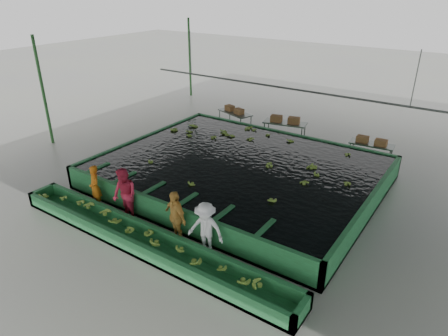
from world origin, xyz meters
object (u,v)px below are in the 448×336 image
Objects in this scene: worker_a at (95,187)px; packing_table_left at (235,120)px; worker_c at (175,217)px; box_stack_left at (234,112)px; box_stack_right at (371,144)px; packing_table_right at (370,152)px; box_stack_mid at (285,122)px; packing_table_mid at (284,131)px; sorting_trough at (144,241)px; worker_d at (206,229)px; flotation_tank at (239,172)px; worker_b at (125,195)px.

worker_a reaches higher than packing_table_left.
worker_c reaches higher than box_stack_left.
box_stack_right is (7.11, -0.34, 0.37)m from packing_table_left.
packing_table_right is 1.44× the size of box_stack_right.
worker_a is 9.67m from box_stack_mid.
box_stack_left is at bearing 178.27° from packing_table_mid.
box_stack_mid is at bearing 113.60° from worker_c.
box_stack_right is (7.15, -0.33, -0.07)m from box_stack_left.
packing_table_left is at bearing 177.23° from box_stack_mid.
worker_a is at bearing 165.25° from sorting_trough.
worker_d is at bearing -76.67° from box_stack_mid.
worker_c reaches higher than worker_d.
packing_table_mid is 4.20m from packing_table_right.
sorting_trough is (0.00, -5.10, -0.20)m from flotation_tank.
box_stack_left is (-3.57, 5.18, 0.45)m from flotation_tank.
worker_d is (1.63, 0.80, 0.57)m from sorting_trough.
worker_a reaches higher than flotation_tank.
flotation_tank is 4.92× the size of packing_table_mid.
worker_d is at bearing -69.23° from flotation_tank.
worker_b is 9.68m from box_stack_left.
worker_b is 10.57m from packing_table_right.
worker_a is 1.47m from worker_b.
box_stack_right reaches higher than packing_table_mid.
box_stack_right is (3.58, 4.85, 0.37)m from flotation_tank.
worker_a is 9.49m from box_stack_left.
box_stack_right is (5.16, 9.15, -0.08)m from worker_b.
box_stack_mid reaches higher than packing_table_right.
worker_d is 0.81× the size of packing_table_mid.
box_stack_left reaches higher than sorting_trough.
flotation_tank is at bearing 98.65° from worker_d.
sorting_trough is 8.01× the size of box_stack_right.
box_stack_left is at bearing 115.11° from worker_a.
sorting_trough is at bearing -86.66° from packing_table_mid.
worker_d is 1.32× the size of box_stack_right.
packing_table_right is (4.20, -0.19, -0.05)m from packing_table_mid.
box_stack_right is at bearing -2.76° from packing_table_left.
flotation_tank is 6.30m from box_stack_left.
worker_a is (-3.04, 0.80, 0.52)m from sorting_trough.
packing_table_mid is (0.98, 9.39, -0.44)m from worker_b.
packing_table_left is 1.09× the size of packing_table_right.
worker_a is 11.35m from packing_table_right.
box_stack_left is 0.89× the size of box_stack_mid.
packing_table_right is at bearing 72.09° from worker_b.
worker_c reaches higher than box_stack_right.
box_stack_mid is (2.45, 9.35, 0.16)m from worker_a.
box_stack_left is 0.99× the size of box_stack_right.
box_stack_mid reaches higher than flotation_tank.
sorting_trough is 5.55× the size of worker_b.
worker_b is 1.46× the size of box_stack_left.
worker_b is at bearing -78.13° from box_stack_left.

